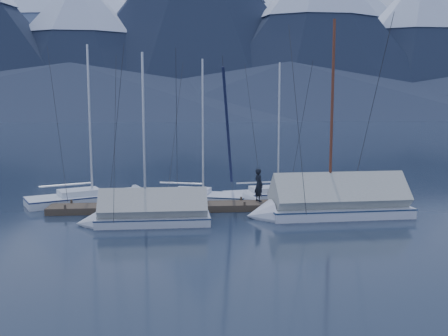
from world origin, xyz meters
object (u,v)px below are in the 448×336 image
Objects in this scene: sailboat_open_left at (101,198)px; sailboat_covered_near at (326,206)px; sailboat_open_mid at (211,199)px; person at (259,185)px; sailboat_covered_far at (143,215)px; sailboat_open_right at (285,195)px.

sailboat_covered_near reaches higher than sailboat_open_left.
person is (2.43, -1.92, 1.07)m from sailboat_open_mid.
sailboat_covered_near is at bearing 5.53° from sailboat_covered_far.
person is (-2.06, -2.68, 1.07)m from sailboat_open_right.
sailboat_covered_far is (-3.48, -5.15, 0.26)m from sailboat_open_mid.
sailboat_covered_far is (-8.87, -0.86, -0.11)m from sailboat_covered_near.
sailboat_open_mid is at bearing 141.50° from sailboat_covered_near.
sailboat_open_left is at bearing 173.28° from sailboat_open_mid.
sailboat_open_right is 5.15m from sailboat_covered_near.
sailboat_open_mid is at bearing -6.72° from sailboat_open_left.
sailboat_open_left is at bearing -179.91° from sailboat_open_right.
sailboat_open_right is (4.48, 0.76, -0.00)m from sailboat_open_mid.
sailboat_covered_near reaches higher than person.
sailboat_open_mid is at bearing -170.40° from sailboat_open_right.
sailboat_open_right is at bearing 36.59° from sailboat_covered_far.
sailboat_covered_near is at bearing -38.50° from sailboat_open_mid.
sailboat_open_mid is at bearing 30.81° from person.
sailboat_open_mid reaches higher than sailboat_open_right.
sailboat_covered_near reaches higher than sailboat_open_mid.
person is (5.90, 3.23, 0.81)m from sailboat_covered_far.
sailboat_covered_near is at bearing -23.30° from sailboat_open_left.
person is at bearing -38.31° from sailboat_open_mid.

